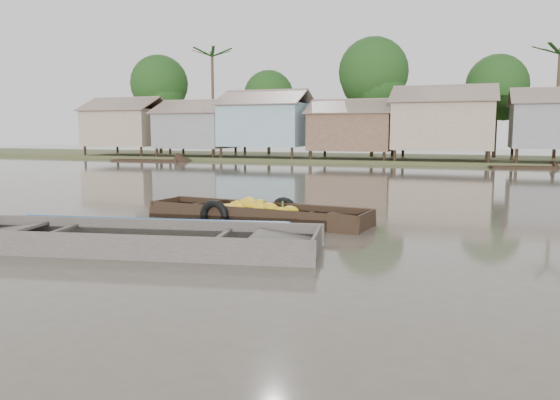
% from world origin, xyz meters
% --- Properties ---
extents(ground, '(120.00, 120.00, 0.00)m').
position_xyz_m(ground, '(0.00, 0.00, 0.00)').
color(ground, '#4F483C').
rests_on(ground, ground).
extents(riverbank, '(120.00, 12.47, 10.22)m').
position_xyz_m(riverbank, '(3.03, 31.86, 3.07)').
color(riverbank, '#384723').
rests_on(riverbank, ground).
extents(banana_boat, '(6.06, 2.15, 0.84)m').
position_xyz_m(banana_boat, '(-0.85, 2.94, 0.17)').
color(banana_boat, black).
rests_on(banana_boat, ground).
extents(viewer_boat, '(7.52, 3.17, 0.59)m').
position_xyz_m(viewer_boat, '(-1.76, -0.94, 0.06)').
color(viewer_boat, '#403A36').
rests_on(viewer_boat, ground).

